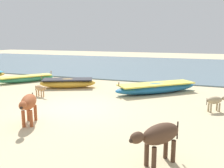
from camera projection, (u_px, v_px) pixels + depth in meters
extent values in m
plane|color=beige|center=(75.00, 108.00, 10.44)|extent=(80.00, 80.00, 0.00)
cube|color=slate|center=(152.00, 65.00, 26.08)|extent=(60.00, 20.00, 0.08)
ellipsoid|color=#1E669E|center=(157.00, 88.00, 13.30)|extent=(4.38, 4.09, 0.55)
cube|color=#EAD84C|center=(157.00, 84.00, 13.26)|extent=(3.93, 3.68, 0.07)
cube|color=olive|center=(151.00, 86.00, 13.14)|extent=(0.72, 0.79, 0.04)
cylinder|color=olive|center=(119.00, 84.00, 12.42)|extent=(0.06, 0.06, 0.20)
ellipsoid|color=gold|center=(68.00, 83.00, 14.73)|extent=(3.49, 2.38, 0.54)
cube|color=black|center=(68.00, 79.00, 14.68)|extent=(3.12, 2.19, 0.07)
cube|color=olive|center=(63.00, 81.00, 14.68)|extent=(0.50, 0.91, 0.04)
cylinder|color=olive|center=(42.00, 77.00, 14.56)|extent=(0.06, 0.06, 0.20)
ellipsoid|color=#338C66|center=(26.00, 79.00, 16.65)|extent=(2.98, 3.55, 0.43)
cube|color=#EAD84C|center=(26.00, 76.00, 16.61)|extent=(2.69, 3.18, 0.07)
cube|color=olive|center=(31.00, 77.00, 16.78)|extent=(0.66, 0.54, 0.04)
cylinder|color=olive|center=(51.00, 72.00, 17.52)|extent=(0.06, 0.06, 0.20)
ellipsoid|color=#4C3323|center=(161.00, 134.00, 5.73)|extent=(1.00, 1.17, 0.49)
ellipsoid|color=#4C3323|center=(137.00, 138.00, 5.30)|extent=(0.39, 0.43, 0.26)
sphere|color=#2D2119|center=(131.00, 141.00, 5.21)|extent=(0.14, 0.14, 0.10)
cylinder|color=#4C3323|center=(154.00, 159.00, 5.54)|extent=(0.11, 0.11, 0.56)
cylinder|color=#4C3323|center=(147.00, 155.00, 5.74)|extent=(0.11, 0.11, 0.56)
cylinder|color=#4C3323|center=(173.00, 151.00, 5.91)|extent=(0.11, 0.11, 0.56)
cylinder|color=#4C3323|center=(166.00, 148.00, 6.11)|extent=(0.11, 0.11, 0.56)
cylinder|color=#2D2119|center=(177.00, 130.00, 6.08)|extent=(0.04, 0.04, 0.46)
ellipsoid|color=tan|center=(40.00, 88.00, 12.49)|extent=(0.69, 0.41, 0.28)
ellipsoid|color=tan|center=(45.00, 88.00, 12.25)|extent=(0.24, 0.18, 0.15)
sphere|color=#2D2119|center=(47.00, 89.00, 12.20)|extent=(0.07, 0.07, 0.06)
cylinder|color=tan|center=(44.00, 94.00, 12.50)|extent=(0.06, 0.06, 0.32)
cylinder|color=tan|center=(41.00, 94.00, 12.38)|extent=(0.06, 0.06, 0.32)
cylinder|color=tan|center=(39.00, 93.00, 12.71)|extent=(0.06, 0.06, 0.32)
cylinder|color=tan|center=(36.00, 93.00, 12.59)|extent=(0.06, 0.06, 0.32)
cylinder|color=#2D2119|center=(35.00, 88.00, 12.69)|extent=(0.02, 0.02, 0.26)
ellipsoid|color=tan|center=(215.00, 100.00, 9.91)|extent=(0.73, 0.64, 0.31)
ellipsoid|color=tan|center=(224.00, 98.00, 10.03)|extent=(0.27, 0.25, 0.17)
cylinder|color=tan|center=(217.00, 107.00, 10.10)|extent=(0.07, 0.07, 0.35)
cylinder|color=tan|center=(219.00, 108.00, 9.95)|extent=(0.07, 0.07, 0.35)
cylinder|color=tan|center=(208.00, 107.00, 9.99)|extent=(0.07, 0.07, 0.35)
cylinder|color=tan|center=(211.00, 108.00, 9.84)|extent=(0.07, 0.07, 0.35)
cylinder|color=#2D2119|center=(207.00, 102.00, 9.82)|extent=(0.02, 0.02, 0.29)
ellipsoid|color=#9E4C28|center=(29.00, 102.00, 8.47)|extent=(0.91, 1.24, 0.50)
ellipsoid|color=#9E4C28|center=(23.00, 105.00, 7.71)|extent=(0.37, 0.44, 0.27)
sphere|color=#2D2119|center=(21.00, 108.00, 7.55)|extent=(0.14, 0.14, 0.11)
cylinder|color=#9E4C28|center=(31.00, 119.00, 8.25)|extent=(0.12, 0.12, 0.58)
cylinder|color=#9E4C28|center=(23.00, 119.00, 8.23)|extent=(0.12, 0.12, 0.58)
cylinder|color=#9E4C28|center=(35.00, 113.00, 8.91)|extent=(0.12, 0.12, 0.58)
cylinder|color=#9E4C28|center=(28.00, 113.00, 8.88)|extent=(0.12, 0.12, 0.58)
cylinder|color=#2D2119|center=(33.00, 99.00, 9.08)|extent=(0.04, 0.04, 0.47)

